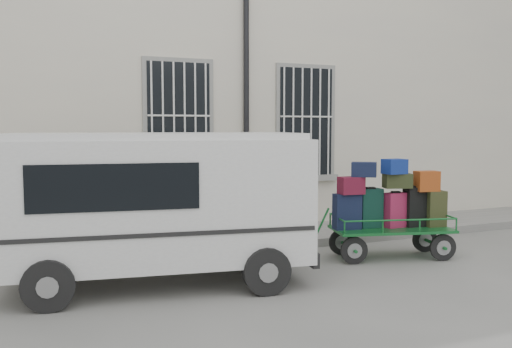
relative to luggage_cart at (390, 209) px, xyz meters
The scene contains 5 objects.
ground 2.50m from the luggage_cart, behind, with size 80.00×80.00×0.00m, color slate.
building 6.21m from the luggage_cart, 113.89° to the left, with size 24.00×5.15×6.00m.
sidewalk 3.19m from the luggage_cart, 139.41° to the left, with size 24.00×1.70×0.15m, color slate.
luggage_cart is the anchor object (origin of this frame).
van 3.92m from the luggage_cart, behind, with size 4.33×2.39×2.07m.
Camera 1 is at (-3.39, -7.40, 2.17)m, focal length 40.00 mm.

